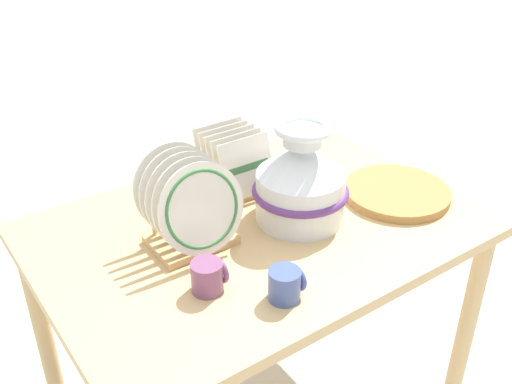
{
  "coord_description": "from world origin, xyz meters",
  "views": [
    {
      "loc": [
        -0.83,
        -1.18,
        1.67
      ],
      "look_at": [
        0.0,
        0.0,
        0.83
      ],
      "focal_mm": 42.0,
      "sensor_mm": 36.0,
      "label": 1
    }
  ],
  "objects": [
    {
      "name": "mug_cobalt_glaze",
      "position": [
        -0.12,
        -0.3,
        0.76
      ],
      "size": [
        0.09,
        0.08,
        0.08
      ],
      "color": "#42569E",
      "rests_on": "display_table"
    },
    {
      "name": "dish_rack_square_plates",
      "position": [
        0.06,
        0.2,
        0.79
      ],
      "size": [
        0.22,
        0.2,
        0.2
      ],
      "color": "tan",
      "rests_on": "display_table"
    },
    {
      "name": "wicker_charger_stack",
      "position": [
        0.45,
        -0.12,
        0.73
      ],
      "size": [
        0.33,
        0.33,
        0.03
      ],
      "color": "#AD7F47",
      "rests_on": "display_table"
    },
    {
      "name": "mug_plum_glaze",
      "position": [
        -0.26,
        -0.17,
        0.76
      ],
      "size": [
        0.09,
        0.08,
        0.08
      ],
      "color": "#7A4770",
      "rests_on": "display_table"
    },
    {
      "name": "ceramic_vase",
      "position": [
        0.13,
        -0.04,
        0.85
      ],
      "size": [
        0.28,
        0.28,
        0.3
      ],
      "color": "silver",
      "rests_on": "display_table"
    },
    {
      "name": "dish_rack_round_plates",
      "position": [
        -0.2,
        0.02,
        0.83
      ],
      "size": [
        0.25,
        0.22,
        0.26
      ],
      "color": "tan",
      "rests_on": "display_table"
    },
    {
      "name": "display_table",
      "position": [
        0.0,
        0.0,
        0.64
      ],
      "size": [
        1.23,
        0.87,
        0.72
      ],
      "color": "tan",
      "rests_on": "ground_plane"
    }
  ]
}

